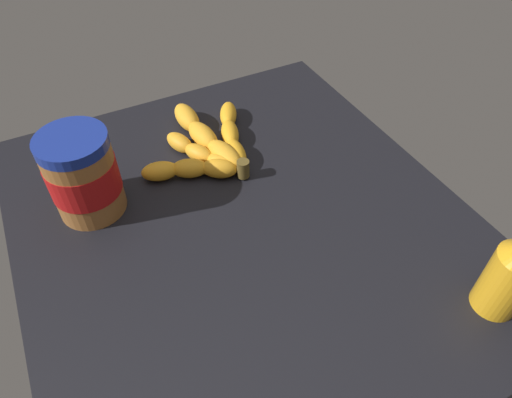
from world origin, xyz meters
TOP-DOWN VIEW (x-y plane):
  - ground_plane at (0.00, 0.00)cm, footprint 71.61×63.04cm
  - banana_bunch at (16.60, -1.34)cm, footprint 21.85×22.05cm
  - peanut_butter_jar at (12.70, 18.87)cm, footprint 9.90×9.90cm
  - honey_bottle at (-26.62, -21.47)cm, footprint 5.42×5.42cm

SIDE VIEW (x-z plane):
  - ground_plane at x=0.00cm, z-range -4.05..0.00cm
  - banana_bunch at x=16.60cm, z-range -0.18..3.39cm
  - honey_bottle at x=-26.62cm, z-range -0.63..13.36cm
  - peanut_butter_jar at x=12.70cm, z-range -0.06..13.04cm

